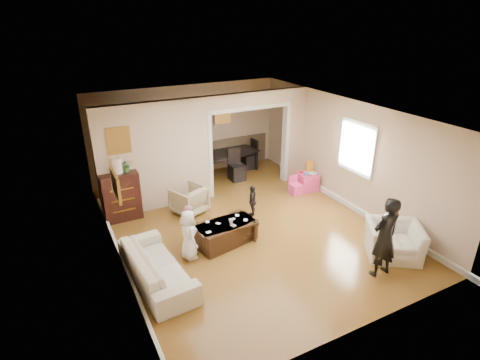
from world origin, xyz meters
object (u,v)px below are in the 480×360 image
cyan_cup (306,173)px  child_kneel_b (188,225)px  armchair_back (189,200)px  dresser (121,196)px  armchair_front (393,240)px  child_kneel_a (189,235)px  coffee_cup (231,221)px  coffee_table (226,233)px  sofa (157,266)px  table_lamp (117,166)px  child_toddler (253,201)px  dining_table (227,162)px  play_table (307,181)px  adult_person (385,237)px

cyan_cup → child_kneel_b: bearing=-164.5°
armchair_back → dresser: bearing=-39.5°
armchair_front → child_kneel_a: child_kneel_a is taller
armchair_back → coffee_cup: 1.70m
coffee_table → cyan_cup: (2.99, 1.32, 0.27)m
sofa → armchair_back: (1.41, 2.15, 0.03)m
sofa → table_lamp: table_lamp is taller
dresser → coffee_table: 2.66m
child_toddler → armchair_front: bearing=70.7°
armchair_back → child_kneel_a: bearing=47.2°
dining_table → child_kneel_a: size_ratio=1.79×
coffee_cup → child_kneel_a: 0.96m
armchair_back → cyan_cup: 3.21m
armchair_back → play_table: (3.29, -0.24, -0.10)m
armchair_back → cyan_cup: (3.19, -0.29, 0.17)m
sofa → child_toddler: size_ratio=2.62×
coffee_table → play_table: size_ratio=2.57×
sofa → armchair_front: 4.53m
cyan_cup → child_kneel_b: size_ratio=0.09×
armchair_front → adult_person: size_ratio=0.66×
table_lamp → child_kneel_a: size_ratio=0.36×
sofa → dresser: dresser is taller
play_table → child_toddler: size_ratio=0.61×
play_table → child_kneel_a: bearing=-158.9°
coffee_cup → adult_person: 2.94m
armchair_front → table_lamp: bearing=172.6°
coffee_cup → child_kneel_a: child_kneel_a is taller
coffee_table → sofa: bearing=-161.3°
child_kneel_a → dresser: bearing=18.5°
cyan_cup → child_kneel_b: 3.83m
armchair_front → dining_table: (-1.02, 5.37, -0.01)m
cyan_cup → child_toddler: (-1.94, -0.57, -0.11)m
sofa → dining_table: size_ratio=1.13×
child_toddler → child_kneel_a: bearing=-26.2°
adult_person → play_table: bearing=-106.8°
table_lamp → child_kneel_b: size_ratio=0.41×
dresser → cyan_cup: size_ratio=14.11×
dining_table → adult_person: bearing=-94.7°
coffee_cup → adult_person: size_ratio=0.06×
coffee_cup → child_kneel_b: size_ratio=0.11×
armchair_back → child_kneel_b: bearing=46.6°
sofa → play_table: size_ratio=4.28×
play_table → child_toddler: child_toddler is taller
dresser → coffee_cup: 2.75m
armchair_front → adult_person: bearing=-119.1°
child_kneel_a → dining_table: bearing=-36.7°
sofa → child_kneel_b: (0.91, 0.84, 0.14)m
play_table → adult_person: (-1.04, -3.60, 0.54)m
cyan_cup → child_toddler: bearing=-163.5°
table_lamp → dining_table: 3.78m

